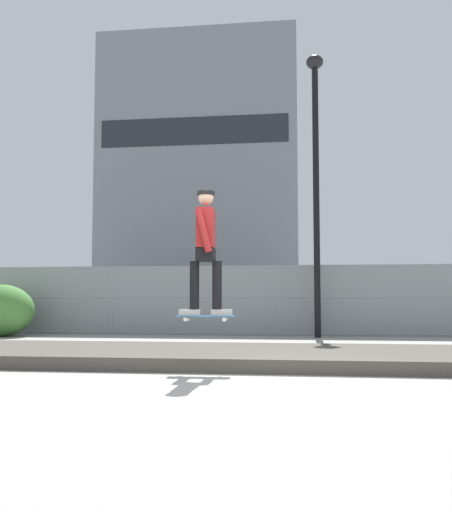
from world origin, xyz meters
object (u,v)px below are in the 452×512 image
parked_car_mid (354,303)px  parked_car_near (174,303)px  skateboard (206,317)px  skater (206,244)px  street_lamp (316,161)px  shrub_left (1,310)px

parked_car_mid → parked_car_near: bearing=179.1°
skateboard → parked_car_near: 10.45m
skater → parked_car_near: size_ratio=0.38×
street_lamp → parked_car_near: street_lamp is taller
street_lamp → parked_car_mid: bearing=69.0°
parked_car_near → parked_car_mid: bearing=-0.9°
street_lamp → parked_car_near: (-4.39, 3.21, -3.64)m
street_lamp → shrub_left: street_lamp is taller
street_lamp → parked_car_mid: size_ratio=1.59×
skater → shrub_left: (-6.41, 6.31, -1.06)m
skateboard → parked_car_mid: parked_car_mid is taller
skateboard → street_lamp: bearing=76.1°
skateboard → street_lamp: (1.71, 6.90, 3.74)m
skateboard → parked_car_mid: 10.42m
parked_car_mid → shrub_left: bearing=-158.3°
street_lamp → shrub_left: size_ratio=4.19×
street_lamp → shrub_left: 8.98m
skateboard → shrub_left: 8.99m
parked_car_mid → shrub_left: size_ratio=2.63×
parked_car_mid → skateboard: bearing=-106.2°
skateboard → skater: (0.00, 0.00, 0.99)m
street_lamp → skater: bearing=-103.9°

